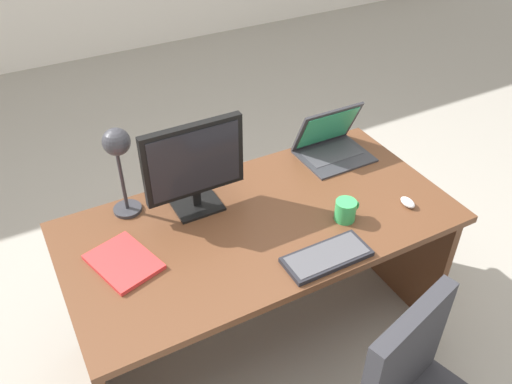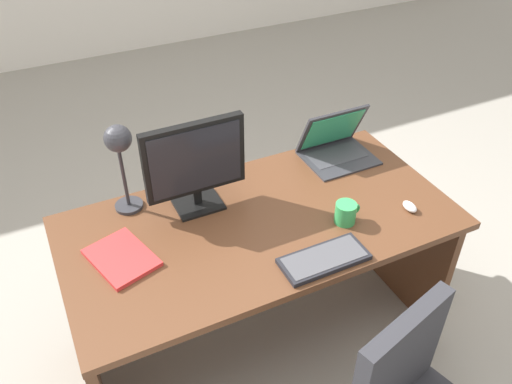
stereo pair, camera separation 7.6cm
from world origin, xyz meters
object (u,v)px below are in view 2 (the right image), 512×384
book (121,258)px  keyboard (324,259)px  mouse (410,207)px  coffee_mug (346,213)px  desk (255,251)px  desk_lamp (120,150)px  laptop (335,141)px  monitor (195,162)px

book → keyboard: bearing=-26.3°
mouse → coffee_mug: size_ratio=0.67×
desk → desk_lamp: (-0.47, 0.25, 0.53)m
desk → keyboard: bearing=-73.0°
desk_lamp → coffee_mug: (0.79, -0.46, -0.26)m
laptop → desk_lamp: (-1.02, 0.01, 0.23)m
keyboard → book: bearing=153.7°
mouse → keyboard: bearing=-168.0°
desk → laptop: bearing=23.7°
keyboard → mouse: size_ratio=4.47×
monitor → mouse: size_ratio=5.59×
monitor → desk: bearing=-37.5°
book → monitor: bearing=25.2°
keyboard → desk_lamp: 0.90m
book → coffee_mug: size_ratio=2.76×
monitor → mouse: 0.93m
monitor → laptop: 0.77m
monitor → coffee_mug: (0.51, -0.37, -0.18)m
desk → coffee_mug: size_ratio=14.32×
desk_lamp → book: size_ratio=1.32×
laptop → desk_lamp: size_ratio=0.79×
desk_lamp → book: 0.42m
desk → mouse: (0.61, -0.27, 0.24)m
book → desk_lamp: bearing=68.3°
desk → mouse: mouse is taller
desk → desk_lamp: desk_lamp is taller
mouse → desk_lamp: (-1.08, 0.52, 0.29)m
desk → book: book is taller
keyboard → book: size_ratio=1.08×
laptop → keyboard: (-0.43, -0.61, -0.06)m
desk → book: size_ratio=5.19×
desk_lamp → monitor: bearing=-19.6°
desk → mouse: size_ratio=21.35×
keyboard → desk_lamp: (-0.59, 0.62, 0.30)m
desk_lamp → coffee_mug: 0.95m
desk → desk_lamp: 0.75m
laptop → coffee_mug: (-0.23, -0.45, -0.03)m
keyboard → mouse: (0.49, 0.10, 0.01)m
desk → book: bearing=-177.2°
monitor → laptop: bearing=6.7°
coffee_mug → monitor: bearing=144.6°
desk → coffee_mug: 0.47m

